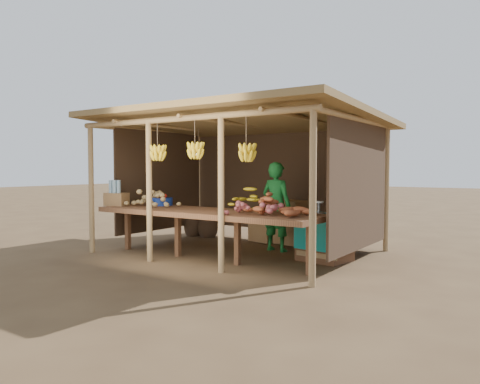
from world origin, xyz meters
The scene contains 13 objects.
ground centered at (0.00, 0.00, 0.00)m, with size 60.00×60.00×0.00m, color brown.
stall_structure centered at (0.03, 0.02, 1.92)m, with size 4.70×3.50×2.43m.
counter centered at (0.00, -0.95, 0.74)m, with size 3.90×1.05×0.80m.
potato_heap centered at (-1.15, -0.87, 0.98)m, with size 0.95×0.57×0.36m, color #9C8150, non-canonical shape.
sweet_potato_heap centered at (1.20, -0.94, 0.98)m, with size 1.03×0.62×0.36m, color #AA522B, non-canonical shape.
onion_heap centered at (1.04, -1.09, 0.98)m, with size 0.84×0.50×0.36m, color #AD5455, non-canonical shape.
banana_pile centered at (0.48, -0.51, 0.97)m, with size 0.61×0.37×0.35m, color yellow, non-canonical shape.
tomato_basin centered at (-1.27, -0.63, 0.88)m, with size 0.39×0.39×0.21m.
bottle_box centered at (-1.90, -1.11, 0.97)m, with size 0.43×0.38×0.45m.
vendor centered at (0.49, 0.42, 0.79)m, with size 0.57×0.38×1.57m, color #1A752E.
tarp_crate centered at (1.56, 0.09, 0.39)m, with size 0.90×0.81×0.96m.
carton_stack centered at (0.21, 1.13, 0.37)m, with size 1.15×0.49×0.83m.
burlap_sacks centered at (-1.73, 1.04, 0.25)m, with size 0.82×0.43×0.58m.
Camera 1 is at (4.58, -6.74, 1.48)m, focal length 35.00 mm.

